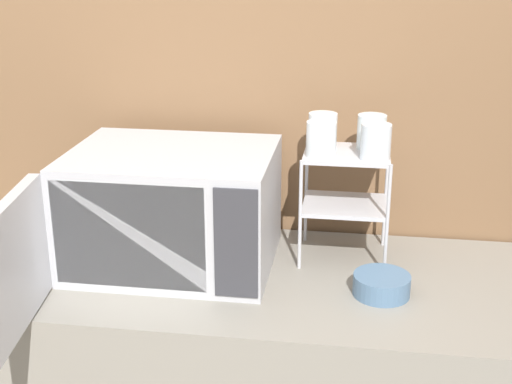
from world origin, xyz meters
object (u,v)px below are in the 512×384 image
object	(u,v)px
dish_rack	(346,183)
glass_back_left	(323,130)
microwave	(167,210)
glass_front_left	(321,139)
glass_front_right	(376,142)
bowl	(382,285)
glass_back_right	(372,132)

from	to	relation	value
dish_rack	glass_back_left	bearing A→B (deg)	146.87
microwave	glass_front_left	size ratio (longest dim) A/B	9.10
glass_front_left	glass_front_right	xyz separation A→B (m)	(0.15, -0.00, 0.00)
microwave	glass_front_right	world-z (taller)	glass_front_right
glass_front_right	bowl	distance (m)	0.38
dish_rack	glass_front_right	xyz separation A→B (m)	(0.08, -0.05, 0.14)
dish_rack	glass_back_left	size ratio (longest dim) A/B	3.31
microwave	glass_front_left	world-z (taller)	glass_front_left
microwave	glass_back_right	distance (m)	0.62
microwave	bowl	distance (m)	0.62
glass_back_right	glass_front_left	bearing A→B (deg)	-143.95
dish_rack	bowl	size ratio (longest dim) A/B	2.13
microwave	glass_front_left	xyz separation A→B (m)	(0.42, 0.08, 0.20)
microwave	dish_rack	size ratio (longest dim) A/B	2.75
glass_front_left	glass_back_right	bearing A→B (deg)	36.05
glass_front_left	glass_front_right	bearing A→B (deg)	-1.46
dish_rack	glass_back_right	xyz separation A→B (m)	(0.07, 0.05, 0.14)
dish_rack	glass_front_left	bearing A→B (deg)	-144.09
dish_rack	glass_front_left	distance (m)	0.16
dish_rack	bowl	bearing A→B (deg)	-64.34
microwave	bowl	size ratio (longest dim) A/B	5.86
glass_back_right	glass_back_left	xyz separation A→B (m)	(-0.14, -0.00, 0.00)
glass_front_right	glass_back_left	size ratio (longest dim) A/B	1.00
dish_rack	glass_front_left	xyz separation A→B (m)	(-0.07, -0.05, 0.14)
dish_rack	glass_front_right	distance (m)	0.17
glass_front_right	bowl	xyz separation A→B (m)	(0.03, -0.17, -0.34)
microwave	glass_back_right	size ratio (longest dim) A/B	9.10
dish_rack	bowl	world-z (taller)	dish_rack
microwave	dish_rack	world-z (taller)	microwave
microwave	dish_rack	bearing A→B (deg)	15.08
glass_back_right	glass_front_right	size ratio (longest dim) A/B	1.00
glass_front_left	glass_back_left	world-z (taller)	same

